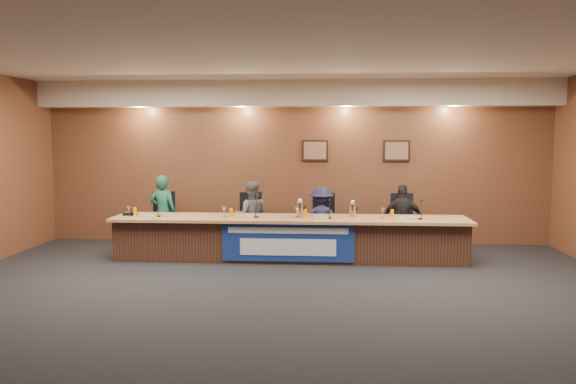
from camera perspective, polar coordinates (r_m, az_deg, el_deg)
name	(u,v)px	position (r m, az deg, el deg)	size (l,w,h in m)	color
floor	(277,299)	(7.52, -1.09, -10.86)	(10.00, 10.00, 0.00)	black
ceiling	(277,52)	(7.28, -1.15, 14.05)	(10.00, 8.00, 0.04)	silver
wall_back	(295,163)	(11.21, 0.71, 2.97)	(10.00, 0.04, 3.20)	brown
soffit	(294,94)	(10.97, 0.64, 9.96)	(10.00, 0.50, 0.50)	beige
dais_body	(290,240)	(9.77, 0.16, -4.85)	(6.00, 0.80, 0.70)	#412419
dais_top	(289,219)	(9.65, 0.14, -2.72)	(6.10, 0.95, 0.05)	#AA7B49
banner	(288,242)	(9.35, -0.01, -5.14)	(2.20, 0.02, 0.65)	navy
banner_text_upper	(288,231)	(9.30, -0.02, -3.94)	(2.00, 0.01, 0.10)	silver
banner_text_lower	(288,247)	(9.36, -0.02, -5.63)	(1.60, 0.01, 0.28)	silver
wall_photo_left	(315,151)	(11.15, 2.76, 4.23)	(0.52, 0.04, 0.42)	black
wall_photo_right	(397,151)	(11.23, 10.97, 4.14)	(0.52, 0.04, 0.42)	black
panelist_a	(163,213)	(10.78, -12.57, -2.06)	(0.52, 0.34, 1.41)	#16503B
panelist_b	(251,216)	(10.43, -3.76, -2.46)	(0.64, 0.50, 1.32)	#56545A
panelist_c	(321,219)	(10.35, 3.40, -2.81)	(0.79, 0.45, 1.22)	#171A39
panelist_d	(403,219)	(10.43, 11.58, -2.70)	(0.74, 0.31, 1.27)	black
office_chair_a	(165,224)	(10.91, -12.40, -3.17)	(0.48, 0.48, 0.08)	black
office_chair_b	(252,225)	(10.56, -3.68, -3.34)	(0.48, 0.48, 0.08)	black
office_chair_c	(321,225)	(10.47, 3.40, -3.42)	(0.48, 0.48, 0.08)	black
office_chair_d	(402,226)	(10.56, 11.49, -3.44)	(0.48, 0.48, 0.08)	black
nameplate_a	(145,216)	(9.84, -14.37, -2.33)	(0.24, 0.06, 0.09)	white
microphone_a	(159,216)	(9.96, -13.00, -2.40)	(0.07, 0.07, 0.02)	black
juice_glass_a	(135,212)	(10.14, -15.29, -1.94)	(0.06, 0.06, 0.15)	orange
water_glass_a	(129,211)	(10.13, -15.83, -1.88)	(0.08, 0.08, 0.18)	silver
nameplate_b	(244,216)	(9.50, -4.48, -2.44)	(0.24, 0.06, 0.09)	white
microphone_b	(257,217)	(9.63, -3.22, -2.54)	(0.07, 0.07, 0.02)	black
juice_glass_b	(231,212)	(9.75, -5.79, -2.07)	(0.06, 0.06, 0.15)	orange
water_glass_b	(224,212)	(9.71, -6.50, -2.02)	(0.08, 0.08, 0.18)	silver
nameplate_c	(321,217)	(9.40, 3.41, -2.53)	(0.24, 0.06, 0.09)	white
microphone_c	(329,218)	(9.52, 4.23, -2.64)	(0.07, 0.07, 0.02)	black
juice_glass_c	(305,214)	(9.54, 1.78, -2.21)	(0.06, 0.06, 0.15)	orange
water_glass_c	(297,212)	(9.60, 0.90, -2.07)	(0.08, 0.08, 0.18)	silver
nameplate_d	(410,218)	(9.51, 12.28, -2.55)	(0.24, 0.06, 0.09)	white
microphone_d	(420,219)	(9.66, 13.31, -2.66)	(0.07, 0.07, 0.02)	black
juice_glass_d	(392,214)	(9.67, 10.52, -2.20)	(0.06, 0.06, 0.15)	orange
water_glass_d	(383,213)	(9.63, 9.59, -2.12)	(0.08, 0.08, 0.18)	silver
carafe_mid	(300,210)	(9.66, 1.22, -1.79)	(0.12, 0.12, 0.26)	silver
carafe_right	(352,210)	(9.68, 6.56, -1.86)	(0.12, 0.12, 0.24)	silver
speakerphone	(132,214)	(10.26, -15.60, -2.14)	(0.32, 0.32, 0.05)	black
paper_stack	(407,219)	(9.67, 12.04, -2.66)	(0.22, 0.30, 0.01)	white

